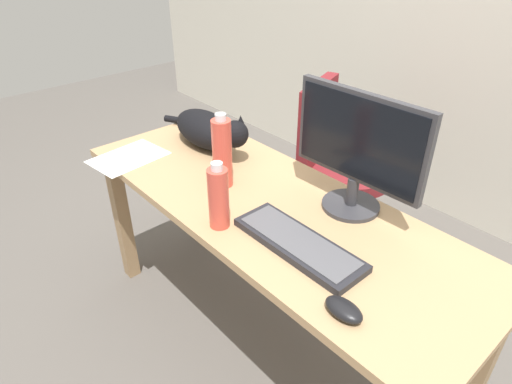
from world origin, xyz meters
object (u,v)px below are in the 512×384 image
at_px(spray_bottle, 219,198).
at_px(cat, 208,129).
at_px(monitor, 358,149).
at_px(computer_mouse, 344,309).
at_px(keyboard, 298,244).
at_px(office_chair, 337,185).
at_px(water_bottle, 222,153).

bearing_deg(spray_bottle, cat, 147.16).
xyz_separation_m(monitor, computer_mouse, (0.30, -0.40, -0.21)).
bearing_deg(keyboard, office_chair, 120.57).
height_order(cat, computer_mouse, cat).
height_order(office_chair, keyboard, office_chair).
relative_size(keyboard, cat, 0.72).
xyz_separation_m(keyboard, cat, (-0.75, 0.21, 0.07)).
xyz_separation_m(office_chair, water_bottle, (0.03, -0.75, 0.45)).
bearing_deg(monitor, office_chair, 130.83).
relative_size(computer_mouse, spray_bottle, 0.47).
relative_size(keyboard, spray_bottle, 1.90).
bearing_deg(keyboard, water_bottle, 172.42).
bearing_deg(water_bottle, monitor, 29.48).
bearing_deg(computer_mouse, water_bottle, 166.64).
height_order(monitor, water_bottle, monitor).
distance_m(cat, spray_bottle, 0.60).
height_order(monitor, spray_bottle, monitor).
relative_size(office_chair, cat, 1.49).
xyz_separation_m(office_chair, keyboard, (0.48, -0.81, 0.33)).
height_order(office_chair, computer_mouse, office_chair).
relative_size(cat, computer_mouse, 5.59).
height_order(water_bottle, spray_bottle, water_bottle).
bearing_deg(spray_bottle, office_chair, 104.07).
distance_m(monitor, computer_mouse, 0.54).
distance_m(office_chair, spray_bottle, 1.04).
xyz_separation_m(keyboard, water_bottle, (-0.45, 0.06, 0.12)).
height_order(keyboard, water_bottle, water_bottle).
bearing_deg(keyboard, spray_bottle, -156.12).
bearing_deg(computer_mouse, spray_bottle, -179.97).
bearing_deg(monitor, spray_bottle, -118.04).
distance_m(monitor, water_bottle, 0.49).
relative_size(monitor, cat, 0.78).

